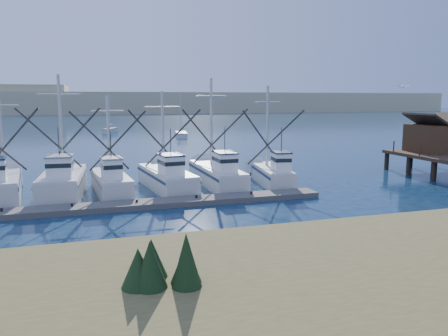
# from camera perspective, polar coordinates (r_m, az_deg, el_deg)

# --- Properties ---
(ground) EXTENTS (500.00, 500.00, 0.00)m
(ground) POSITION_cam_1_polar(r_m,az_deg,el_deg) (24.88, 6.95, -7.47)
(ground) COLOR #0E1E3D
(ground) RESTS_ON ground
(shore_bank) EXTENTS (40.00, 10.00, 1.60)m
(shore_bank) POSITION_cam_1_polar(r_m,az_deg,el_deg) (13.44, -7.89, -18.74)
(shore_bank) COLOR #4C422D
(shore_bank) RESTS_ON ground
(floating_dock) EXTENTS (27.64, 1.97, 0.37)m
(floating_dock) POSITION_cam_1_polar(r_m,az_deg,el_deg) (29.06, -13.28, -4.85)
(floating_dock) COLOR #5A5550
(floating_dock) RESTS_ON ground
(dune_ridge) EXTENTS (360.00, 60.00, 10.00)m
(dune_ridge) POSITION_cam_1_polar(r_m,az_deg,el_deg) (231.98, -14.72, 8.27)
(dune_ridge) COLOR tan
(dune_ridge) RESTS_ON ground
(trawler_fleet) EXTENTS (27.54, 9.23, 8.81)m
(trawler_fleet) POSITION_cam_1_polar(r_m,az_deg,el_deg) (33.74, -15.06, -1.64)
(trawler_fleet) COLOR silver
(trawler_fleet) RESTS_ON ground
(sailboat_near) EXTENTS (2.62, 6.31, 8.10)m
(sailboat_near) POSITION_cam_1_polar(r_m,az_deg,el_deg) (79.92, -5.60, 4.32)
(sailboat_near) COLOR silver
(sailboat_near) RESTS_ON ground
(sailboat_far) EXTENTS (3.52, 6.26, 8.10)m
(sailboat_far) POSITION_cam_1_polar(r_m,az_deg,el_deg) (93.21, -14.62, 4.75)
(sailboat_far) COLOR silver
(sailboat_far) RESTS_ON ground
(flying_gull) EXTENTS (1.23, 0.22, 0.22)m
(flying_gull) POSITION_cam_1_polar(r_m,az_deg,el_deg) (38.80, 22.36, 9.83)
(flying_gull) COLOR white
(flying_gull) RESTS_ON ground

